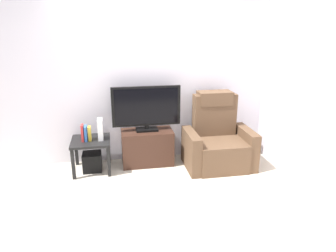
% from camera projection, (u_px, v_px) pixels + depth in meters
% --- Properties ---
extents(ground_plane, '(6.40, 6.40, 0.00)m').
position_uv_depth(ground_plane, '(160.00, 191.00, 4.06)').
color(ground_plane, beige).
extents(wall_back, '(6.40, 0.06, 2.60)m').
position_uv_depth(wall_back, '(147.00, 76.00, 4.71)').
color(wall_back, silver).
rests_on(wall_back, ground).
extents(wall_side, '(0.06, 4.48, 2.60)m').
position_uv_depth(wall_side, '(307.00, 85.00, 3.98)').
color(wall_side, silver).
rests_on(wall_side, ground).
extents(tv_stand, '(0.76, 0.41, 0.52)m').
position_uv_depth(tv_stand, '(147.00, 147.00, 4.78)').
color(tv_stand, '#3D2319').
rests_on(tv_stand, ground).
extents(television, '(1.00, 0.20, 0.66)m').
position_uv_depth(television, '(146.00, 108.00, 4.60)').
color(television, black).
rests_on(television, tv_stand).
extents(recliner_armchair, '(0.98, 0.78, 1.08)m').
position_uv_depth(recliner_armchair, '(218.00, 141.00, 4.71)').
color(recliner_armchair, brown).
rests_on(recliner_armchair, ground).
extents(side_table, '(0.54, 0.54, 0.47)m').
position_uv_depth(side_table, '(91.00, 145.00, 4.51)').
color(side_table, black).
rests_on(side_table, ground).
extents(subwoofer_box, '(0.27, 0.27, 0.27)m').
position_uv_depth(subwoofer_box, '(92.00, 162.00, 4.59)').
color(subwoofer_box, black).
rests_on(subwoofer_box, ground).
extents(book_leftmost, '(0.03, 0.13, 0.23)m').
position_uv_depth(book_leftmost, '(82.00, 133.00, 4.41)').
color(book_leftmost, red).
rests_on(book_leftmost, side_table).
extents(book_middle, '(0.04, 0.14, 0.21)m').
position_uv_depth(book_middle, '(86.00, 133.00, 4.42)').
color(book_middle, '#3366B2').
rests_on(book_middle, side_table).
extents(book_rightmost, '(0.04, 0.10, 0.20)m').
position_uv_depth(book_rightmost, '(90.00, 134.00, 4.43)').
color(book_rightmost, gold).
rests_on(book_rightmost, side_table).
extents(game_console, '(0.07, 0.20, 0.29)m').
position_uv_depth(game_console, '(100.00, 129.00, 4.47)').
color(game_console, white).
rests_on(game_console, side_table).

